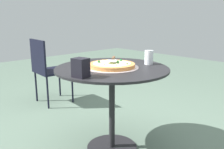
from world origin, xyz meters
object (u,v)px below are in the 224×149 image
at_px(patio_table, 112,86).
at_px(drinking_cup, 149,57).
at_px(pizza_on_tray, 112,65).
at_px(napkin_dispenser, 81,68).
at_px(pizza_server, 113,59).
at_px(patio_chair_far, 47,67).

relative_size(patio_table, drinking_cup, 7.69).
bearing_deg(pizza_on_tray, patio_table, 68.84).
relative_size(pizza_on_tray, napkin_dispenser, 3.32).
distance_m(patio_table, drinking_cup, 0.42).
height_order(patio_table, pizza_server, pizza_server).
bearing_deg(napkin_dispenser, pizza_on_tray, -88.16).
bearing_deg(pizza_server, napkin_dispenser, -163.99).
bearing_deg(pizza_on_tray, napkin_dispenser, -167.28).
relative_size(drinking_cup, napkin_dispenser, 0.92).
distance_m(drinking_cup, patio_chair_far, 1.62).
distance_m(pizza_on_tray, patio_chair_far, 1.49).
bearing_deg(pizza_server, pizza_on_tray, -139.80).
bearing_deg(pizza_server, patio_chair_far, 84.31).
height_order(drinking_cup, napkin_dispenser, napkin_dispenser).
xyz_separation_m(patio_table, napkin_dispenser, (-0.39, -0.09, 0.23)).
distance_m(pizza_on_tray, napkin_dispenser, 0.40).
relative_size(pizza_on_tray, patio_chair_far, 0.51).
relative_size(pizza_server, napkin_dispenser, 1.42).
height_order(napkin_dispenser, patio_chair_far, napkin_dispenser).
distance_m(pizza_server, napkin_dispenser, 0.45).
xyz_separation_m(pizza_on_tray, pizza_server, (0.04, 0.04, 0.04)).
height_order(pizza_server, drinking_cup, drinking_cup).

